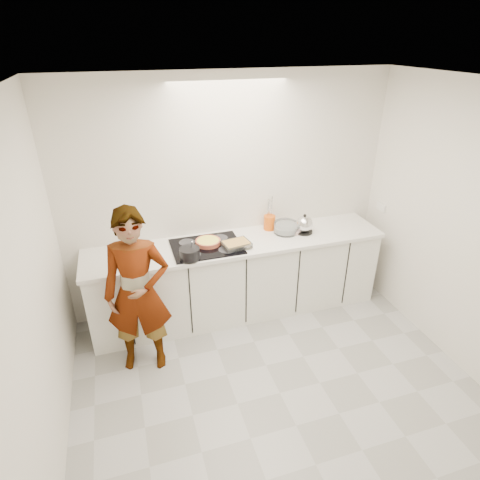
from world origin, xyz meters
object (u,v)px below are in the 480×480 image
object	(u,v)px
cook	(138,293)
tart_dish	(208,242)
baking_dish	(236,244)
utensil_crock	(269,223)
saucepan	(190,253)
mixing_bowl	(286,228)
hob	(207,246)
kettle	(304,225)

from	to	relation	value
cook	tart_dish	bearing A→B (deg)	45.00
baking_dish	cook	bearing A→B (deg)	-159.56
utensil_crock	saucepan	bearing A→B (deg)	-157.29
mixing_bowl	tart_dish	bearing A→B (deg)	-177.96
hob	cook	distance (m)	0.91
hob	baking_dish	bearing A→B (deg)	-20.80
tart_dish	hob	bearing A→B (deg)	-122.69
tart_dish	kettle	world-z (taller)	kettle
tart_dish	cook	bearing A→B (deg)	-145.34
tart_dish	utensil_crock	bearing A→B (deg)	12.69
mixing_bowl	saucepan	bearing A→B (deg)	-166.23
mixing_bowl	utensil_crock	size ratio (longest dim) A/B	1.84
mixing_bowl	cook	bearing A→B (deg)	-161.18
mixing_bowl	utensil_crock	world-z (taller)	utensil_crock
baking_dish	kettle	distance (m)	0.84
utensil_crock	tart_dish	bearing A→B (deg)	-167.31
saucepan	tart_dish	bearing A→B (deg)	45.63
mixing_bowl	cook	size ratio (longest dim) A/B	0.18
tart_dish	mixing_bowl	size ratio (longest dim) A/B	1.03
mixing_bowl	kettle	size ratio (longest dim) A/B	1.34
saucepan	mixing_bowl	distance (m)	1.17
hob	mixing_bowl	size ratio (longest dim) A/B	2.40
utensil_crock	cook	world-z (taller)	cook
hob	utensil_crock	bearing A→B (deg)	15.11
hob	baking_dish	distance (m)	0.31
tart_dish	baking_dish	xyz separation A→B (m)	(0.26, -0.15, 0.01)
cook	hob	bearing A→B (deg)	43.81
saucepan	cook	xyz separation A→B (m)	(-0.54, -0.29, -0.16)
cook	saucepan	bearing A→B (deg)	38.84
tart_dish	baking_dish	world-z (taller)	baking_dish
tart_dish	cook	world-z (taller)	cook
baking_dish	kettle	bearing A→B (deg)	8.53
tart_dish	utensil_crock	size ratio (longest dim) A/B	1.89
utensil_crock	cook	distance (m)	1.70
tart_dish	mixing_bowl	bearing A→B (deg)	2.04
baking_dish	cook	xyz separation A→B (m)	(-1.04, -0.39, -0.14)
baking_dish	kettle	size ratio (longest dim) A/B	1.39
hob	saucepan	bearing A→B (deg)	-136.26
hob	tart_dish	size ratio (longest dim) A/B	2.33
saucepan	kettle	world-z (taller)	kettle
utensil_crock	kettle	bearing A→B (deg)	-30.31
baking_dish	hob	bearing A→B (deg)	159.20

